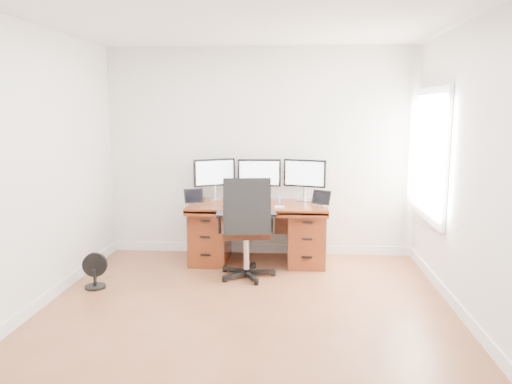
# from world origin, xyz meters

# --- Properties ---
(ground) EXTENTS (4.50, 4.50, 0.00)m
(ground) POSITION_xyz_m (0.00, 0.00, 0.00)
(ground) COLOR brown
(ground) RESTS_ON ground
(back_wall) EXTENTS (4.00, 0.10, 2.70)m
(back_wall) POSITION_xyz_m (0.00, 2.25, 1.35)
(back_wall) COLOR white
(back_wall) RESTS_ON ground
(right_wall) EXTENTS (0.10, 4.50, 2.70)m
(right_wall) POSITION_xyz_m (2.00, 0.11, 1.35)
(right_wall) COLOR white
(right_wall) RESTS_ON ground
(desk) EXTENTS (1.70, 0.80, 0.75)m
(desk) POSITION_xyz_m (0.00, 1.83, 0.40)
(desk) COLOR #602713
(desk) RESTS_ON ground
(office_chair) EXTENTS (0.70, 0.70, 1.18)m
(office_chair) POSITION_xyz_m (-0.09, 1.20, 0.39)
(office_chair) COLOR black
(office_chair) RESTS_ON ground
(floor_fan) EXTENTS (0.27, 0.22, 0.38)m
(floor_fan) POSITION_xyz_m (-1.69, 0.76, 0.19)
(floor_fan) COLOR black
(floor_fan) RESTS_ON ground
(monitor_left) EXTENTS (0.50, 0.29, 0.53)m
(monitor_left) POSITION_xyz_m (-0.58, 2.07, 1.09)
(monitor_left) COLOR silver
(monitor_left) RESTS_ON desk
(monitor_center) EXTENTS (0.55, 0.15, 0.53)m
(monitor_center) POSITION_xyz_m (0.00, 2.07, 1.09)
(monitor_center) COLOR silver
(monitor_center) RESTS_ON desk
(monitor_right) EXTENTS (0.53, 0.20, 0.53)m
(monitor_right) POSITION_xyz_m (0.58, 2.07, 1.09)
(monitor_right) COLOR silver
(monitor_right) RESTS_ON desk
(tablet_left) EXTENTS (0.25, 0.16, 0.19)m
(tablet_left) POSITION_xyz_m (-0.79, 1.75, 0.84)
(tablet_left) COLOR silver
(tablet_left) RESTS_ON desk
(tablet_right) EXTENTS (0.24, 0.18, 0.19)m
(tablet_right) POSITION_xyz_m (0.78, 1.75, 0.84)
(tablet_right) COLOR silver
(tablet_right) RESTS_ON desk
(keyboard) EXTENTS (0.29, 0.16, 0.01)m
(keyboard) POSITION_xyz_m (-0.00, 1.63, 0.76)
(keyboard) COLOR silver
(keyboard) RESTS_ON desk
(trackpad) EXTENTS (0.13, 0.13, 0.01)m
(trackpad) POSITION_xyz_m (0.27, 1.60, 0.76)
(trackpad) COLOR silver
(trackpad) RESTS_ON desk
(drawing_tablet) EXTENTS (0.22, 0.17, 0.01)m
(drawing_tablet) POSITION_xyz_m (-0.31, 1.62, 0.76)
(drawing_tablet) COLOR black
(drawing_tablet) RESTS_ON desk
(phone) EXTENTS (0.14, 0.10, 0.01)m
(phone) POSITION_xyz_m (0.06, 1.80, 0.76)
(phone) COLOR black
(phone) RESTS_ON desk
(figurine_orange) EXTENTS (0.03, 0.03, 0.08)m
(figurine_orange) POSITION_xyz_m (-0.33, 1.95, 0.79)
(figurine_orange) COLOR #FEA543
(figurine_orange) RESTS_ON desk
(figurine_yellow) EXTENTS (0.03, 0.03, 0.08)m
(figurine_yellow) POSITION_xyz_m (-0.25, 1.95, 0.79)
(figurine_yellow) COLOR #D1C254
(figurine_yellow) RESTS_ON desk
(figurine_purple) EXTENTS (0.03, 0.03, 0.08)m
(figurine_purple) POSITION_xyz_m (-0.11, 1.95, 0.79)
(figurine_purple) COLOR #9668CA
(figurine_purple) RESTS_ON desk
(figurine_pink) EXTENTS (0.03, 0.03, 0.08)m
(figurine_pink) POSITION_xyz_m (0.09, 1.95, 0.79)
(figurine_pink) COLOR pink
(figurine_pink) RESTS_ON desk
(figurine_blue) EXTENTS (0.03, 0.03, 0.08)m
(figurine_blue) POSITION_xyz_m (0.26, 1.95, 0.79)
(figurine_blue) COLOR #678EE1
(figurine_blue) RESTS_ON desk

